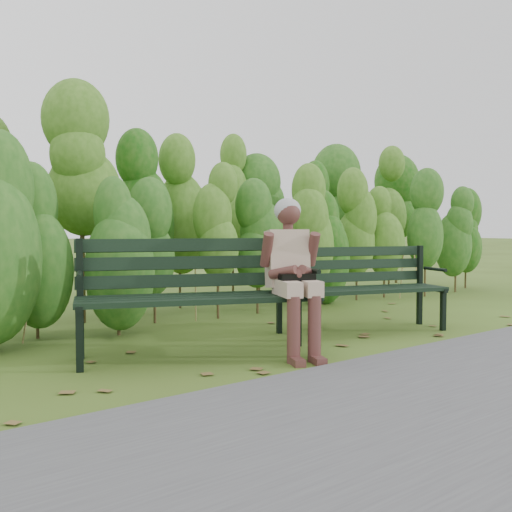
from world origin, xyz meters
TOP-DOWN VIEW (x-y plane):
  - ground at (0.00, 0.00)m, footprint 80.00×80.00m
  - hedge_band at (0.00, 1.86)m, footprint 11.04×1.67m
  - leaf_litter at (0.06, -0.08)m, footprint 5.96×2.19m
  - bench_left at (-0.90, -0.02)m, footprint 1.96×1.29m
  - bench_right at (0.96, -0.06)m, footprint 1.74×1.05m
  - seated_woman at (-0.29, -0.48)m, footprint 0.57×0.75m

SIDE VIEW (x-z plane):
  - ground at x=0.00m, z-range 0.00..0.00m
  - leaf_litter at x=0.06m, z-range 0.00..0.01m
  - bench_right at x=0.96m, z-range 0.07..0.90m
  - bench_left at x=-0.90m, z-range 0.08..1.02m
  - seated_woman at x=-0.29m, z-range 0.09..1.35m
  - hedge_band at x=0.00m, z-range 0.05..2.47m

